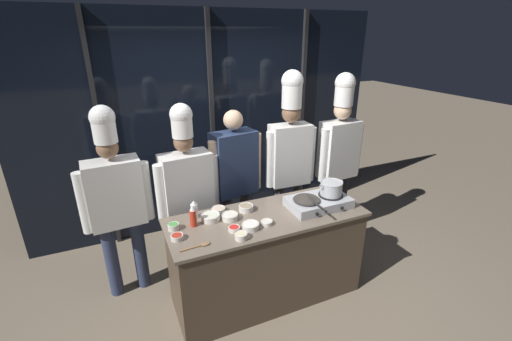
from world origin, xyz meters
name	(u,v)px	position (x,y,z in m)	size (l,w,h in m)	color
ground_plane	(266,294)	(0.00, 0.00, 0.00)	(24.00, 24.00, 0.00)	#7F705B
window_wall_back	(212,125)	(0.00, 1.64, 1.35)	(4.54, 0.09, 2.70)	black
demo_counter	(267,257)	(0.00, 0.00, 0.45)	(1.82, 0.68, 0.90)	#4C3D2D
portable_stove	(318,202)	(0.52, -0.04, 0.95)	(0.59, 0.36, 0.10)	#B2B5BA
frying_pan	(307,198)	(0.39, -0.04, 1.02)	(0.26, 0.44, 0.04)	#38332D
stock_pot	(331,188)	(0.66, -0.04, 1.07)	(0.24, 0.21, 0.13)	#B7BABF
squeeze_bottle_clear	(194,210)	(-0.61, 0.24, 0.98)	(0.06, 0.06, 0.17)	white
squeeze_bottle_chili	(193,216)	(-0.65, 0.10, 0.99)	(0.06, 0.06, 0.19)	red
prep_bowl_chili_flakes	(177,237)	(-0.83, -0.05, 0.92)	(0.10, 0.10, 0.04)	silver
prep_bowl_bell_pepper	(234,228)	(-0.36, -0.12, 0.92)	(0.10, 0.10, 0.04)	silver
prep_bowl_bean_sprouts	(210,217)	(-0.49, 0.13, 0.93)	(0.17, 0.17, 0.06)	silver
prep_bowl_rice	(251,226)	(-0.22, -0.14, 0.93)	(0.15, 0.15, 0.05)	silver
prep_bowl_noodles	(241,236)	(-0.35, -0.25, 0.93)	(0.10, 0.10, 0.05)	silver
prep_bowl_onion	(267,222)	(-0.07, -0.13, 0.92)	(0.10, 0.10, 0.04)	silver
prep_bowl_mushrooms	(246,208)	(-0.14, 0.17, 0.93)	(0.14, 0.14, 0.06)	silver
prep_bowl_scallions	(173,226)	(-0.82, 0.11, 0.93)	(0.10, 0.10, 0.06)	silver
prep_bowl_garlic	(230,216)	(-0.33, 0.08, 0.93)	(0.15, 0.15, 0.05)	silver
prep_bowl_chicken	(219,210)	(-0.38, 0.25, 0.92)	(0.13, 0.13, 0.04)	silver
serving_spoon_slotted	(201,245)	(-0.67, -0.22, 0.90)	(0.25, 0.05, 0.02)	olive
chef_head	(116,195)	(-1.23, 0.63, 1.06)	(0.63, 0.28, 1.89)	#2D3856
chef_sous	(187,186)	(-0.58, 0.60, 1.04)	(0.63, 0.30, 1.86)	#232326
person_guest	(235,174)	(-0.05, 0.69, 1.05)	(0.60, 0.31, 1.73)	#4C4C51
chef_line	(290,152)	(0.60, 0.67, 1.21)	(0.59, 0.25, 2.09)	#4C4C51
chef_pastry	(339,149)	(1.23, 0.63, 1.18)	(0.60, 0.27, 2.04)	#232326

